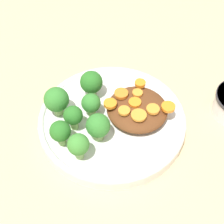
{
  "coord_description": "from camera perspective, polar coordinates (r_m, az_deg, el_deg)",
  "views": [
    {
      "loc": [
        0.29,
        -0.2,
        0.45
      ],
      "look_at": [
        0.0,
        0.0,
        0.04
      ],
      "focal_mm": 50.0,
      "sensor_mm": 36.0,
      "label": 1
    }
  ],
  "objects": [
    {
      "name": "broccoli_floret_3",
      "position": [
        0.5,
        -9.39,
        -3.64
      ],
      "size": [
        0.03,
        0.03,
        0.05
      ],
      "color": "#759E51",
      "rests_on": "plate"
    },
    {
      "name": "broccoli_floret_0",
      "position": [
        0.51,
        -2.55,
        -2.62
      ],
      "size": [
        0.04,
        0.04,
        0.05
      ],
      "color": "#7FA85B",
      "rests_on": "plate"
    },
    {
      "name": "broccoli_floret_5",
      "position": [
        0.54,
        -3.85,
        1.54
      ],
      "size": [
        0.03,
        0.03,
        0.05
      ],
      "color": "#759E51",
      "rests_on": "plate"
    },
    {
      "name": "broccoli_floret_4",
      "position": [
        0.55,
        -10.11,
        2.14
      ],
      "size": [
        0.04,
        0.04,
        0.06
      ],
      "color": "#7FA85B",
      "rests_on": "plate"
    },
    {
      "name": "plate",
      "position": [
        0.56,
        0.0,
        -1.44
      ],
      "size": [
        0.26,
        0.26,
        0.03
      ],
      "color": "silver",
      "rests_on": "ground_plane"
    },
    {
      "name": "carrot_slice_4",
      "position": [
        0.54,
        4.2,
        1.75
      ],
      "size": [
        0.02,
        0.02,
        0.01
      ],
      "primitive_type": "cylinder",
      "color": "orange",
      "rests_on": "stew_mound"
    },
    {
      "name": "broccoli_floret_6",
      "position": [
        0.48,
        -6.17,
        -6.06
      ],
      "size": [
        0.03,
        0.03,
        0.05
      ],
      "color": "#7FA85B",
      "rests_on": "plate"
    },
    {
      "name": "carrot_slice_7",
      "position": [
        0.55,
        1.69,
        3.37
      ],
      "size": [
        0.02,
        0.02,
        0.01
      ],
      "primitive_type": "cylinder",
      "color": "orange",
      "rests_on": "stew_mound"
    },
    {
      "name": "broccoli_floret_2",
      "position": [
        0.52,
        -7.12,
        -0.76
      ],
      "size": [
        0.03,
        0.03,
        0.05
      ],
      "color": "#7FA85B",
      "rests_on": "plate"
    },
    {
      "name": "carrot_slice_6",
      "position": [
        0.57,
        5.17,
        5.25
      ],
      "size": [
        0.02,
        0.02,
        0.01
      ],
      "primitive_type": "cylinder",
      "color": "orange",
      "rests_on": "stew_mound"
    },
    {
      "name": "stew_mound",
      "position": [
        0.55,
        4.62,
        0.57
      ],
      "size": [
        0.11,
        0.11,
        0.03
      ],
      "primitive_type": "ellipsoid",
      "color": "#5B3319",
      "rests_on": "plate"
    },
    {
      "name": "ground_plane",
      "position": [
        0.57,
        0.0,
        -2.31
      ],
      "size": [
        4.0,
        4.0,
        0.0
      ],
      "primitive_type": "plane",
      "color": "tan"
    },
    {
      "name": "carrot_slice_2",
      "position": [
        0.52,
        4.92,
        -0.59
      ],
      "size": [
        0.03,
        0.03,
        0.0
      ],
      "primitive_type": "cylinder",
      "color": "orange",
      "rests_on": "stew_mound"
    },
    {
      "name": "carrot_slice_3",
      "position": [
        0.54,
        -0.16,
        1.62
      ],
      "size": [
        0.02,
        0.02,
        0.01
      ],
      "primitive_type": "cylinder",
      "color": "orange",
      "rests_on": "stew_mound"
    },
    {
      "name": "carrot_slice_0",
      "position": [
        0.53,
        2.23,
        0.24
      ],
      "size": [
        0.02,
        0.02,
        0.0
      ],
      "primitive_type": "cylinder",
      "color": "orange",
      "rests_on": "stew_mound"
    },
    {
      "name": "broccoli_floret_1",
      "position": [
        0.57,
        -4.16,
        5.18
      ],
      "size": [
        0.04,
        0.04,
        0.05
      ],
      "color": "#7FA85B",
      "rests_on": "plate"
    },
    {
      "name": "carrot_slice_8",
      "position": [
        0.54,
        10.25,
        0.92
      ],
      "size": [
        0.02,
        0.02,
        0.01
      ],
      "primitive_type": "cylinder",
      "color": "orange",
      "rests_on": "stew_mound"
    },
    {
      "name": "carrot_slice_1",
      "position": [
        0.56,
        4.6,
        3.57
      ],
      "size": [
        0.02,
        0.02,
        0.0
      ],
      "primitive_type": "cylinder",
      "color": "orange",
      "rests_on": "stew_mound"
    },
    {
      "name": "carrot_slice_5",
      "position": [
        0.53,
        7.48,
        0.52
      ],
      "size": [
        0.02,
        0.02,
        0.01
      ],
      "primitive_type": "cylinder",
      "color": "orange",
      "rests_on": "stew_mound"
    }
  ]
}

